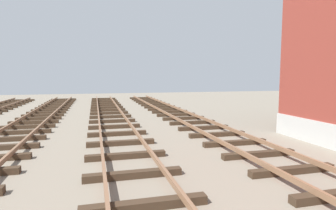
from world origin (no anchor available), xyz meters
The scene contains 0 objects.
Camera 1 is at (-3.79, 0.94, 2.58)m, focal length 29.90 mm.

